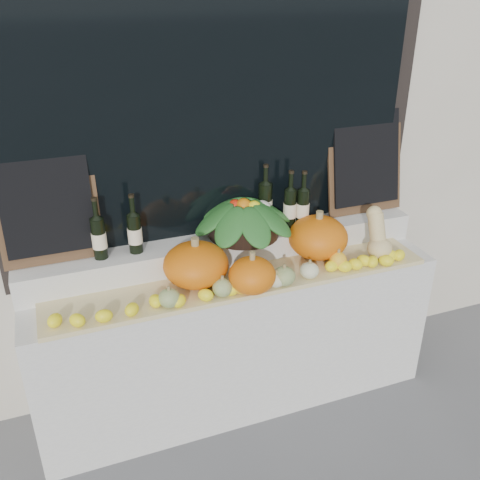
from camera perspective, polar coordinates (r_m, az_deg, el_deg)
name	(u,v)px	position (r m, az deg, el deg)	size (l,w,h in m)	color
display_sill	(236,337)	(3.22, -0.48, -10.30)	(2.30, 0.55, 0.88)	silver
rear_tier	(226,248)	(3.06, -1.48, -0.91)	(2.30, 0.25, 0.16)	silver
straw_bedding	(243,282)	(2.87, 0.35, -4.48)	(2.10, 0.32, 0.03)	tan
pumpkin_left	(196,265)	(2.79, -4.72, -2.63)	(0.34, 0.34, 0.23)	orange
pumpkin_right	(318,237)	(3.08, 8.32, 0.29)	(0.34, 0.34, 0.24)	orange
pumpkin_center	(252,275)	(2.72, 1.31, -3.79)	(0.24, 0.24, 0.19)	orange
butternut_squash	(378,237)	(3.14, 14.50, 0.32)	(0.14, 0.21, 0.29)	#DDC282
decorative_gourds	(260,279)	(2.77, 2.17, -4.22)	(1.07, 0.16, 0.16)	#37671F
lemon_heap	(251,285)	(2.76, 1.17, -4.80)	(2.20, 0.16, 0.06)	#FFF11A
produce_bowl	(244,217)	(3.00, 0.39, 2.45)	(0.61, 0.61, 0.23)	black
wine_bottle_far_left	(99,237)	(2.84, -14.81, 0.26)	(0.08, 0.08, 0.34)	black
wine_bottle_near_left	(135,233)	(2.86, -11.16, 0.77)	(0.08, 0.08, 0.33)	black
wine_bottle_tall	(265,204)	(3.10, 2.69, 3.82)	(0.08, 0.08, 0.38)	black
wine_bottle_near_right	(290,208)	(3.10, 5.34, 3.46)	(0.08, 0.08, 0.35)	black
wine_bottle_far_right	(303,208)	(3.12, 6.70, 3.46)	(0.08, 0.08, 0.34)	black
chalkboard_left	(46,202)	(2.82, -19.98, 3.86)	(0.50, 0.15, 0.61)	#4C331E
chalkboard_right	(366,161)	(3.35, 13.26, 8.24)	(0.50, 0.15, 0.61)	#4C331E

